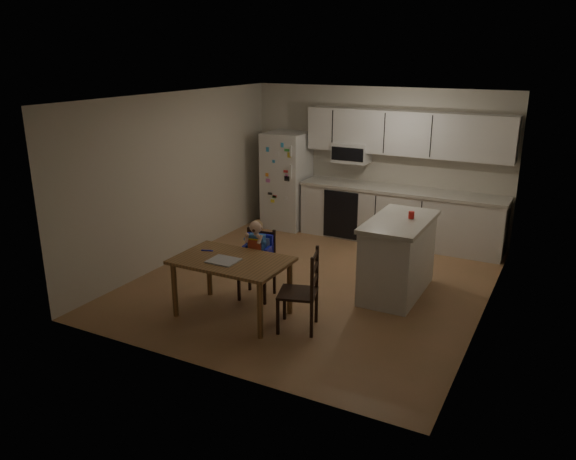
{
  "coord_description": "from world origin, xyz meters",
  "views": [
    {
      "loc": [
        3.03,
        -6.51,
        3.05
      ],
      "look_at": [
        0.0,
        -0.75,
        0.97
      ],
      "focal_mm": 35.0,
      "sensor_mm": 36.0,
      "label": 1
    }
  ],
  "objects_px": {
    "kitchen_island": "(398,256)",
    "dining_table": "(232,267)",
    "refrigerator": "(287,180)",
    "chair_booster": "(258,251)",
    "chair_side": "(306,286)",
    "red_cup": "(411,215)"
  },
  "relations": [
    {
      "from": "chair_side",
      "to": "kitchen_island",
      "type": "bearing_deg",
      "value": 140.7
    },
    {
      "from": "red_cup",
      "to": "refrigerator",
      "type": "bearing_deg",
      "value": 146.36
    },
    {
      "from": "refrigerator",
      "to": "dining_table",
      "type": "bearing_deg",
      "value": -72.33
    },
    {
      "from": "kitchen_island",
      "to": "chair_booster",
      "type": "height_order",
      "value": "chair_booster"
    },
    {
      "from": "red_cup",
      "to": "dining_table",
      "type": "distance_m",
      "value": 2.39
    },
    {
      "from": "refrigerator",
      "to": "chair_booster",
      "type": "height_order",
      "value": "refrigerator"
    },
    {
      "from": "kitchen_island",
      "to": "chair_booster",
      "type": "distance_m",
      "value": 1.82
    },
    {
      "from": "refrigerator",
      "to": "red_cup",
      "type": "bearing_deg",
      "value": -33.64
    },
    {
      "from": "chair_booster",
      "to": "red_cup",
      "type": "bearing_deg",
      "value": 23.4
    },
    {
      "from": "kitchen_island",
      "to": "chair_side",
      "type": "bearing_deg",
      "value": -112.62
    },
    {
      "from": "dining_table",
      "to": "chair_booster",
      "type": "bearing_deg",
      "value": 90.6
    },
    {
      "from": "kitchen_island",
      "to": "chair_side",
      "type": "relative_size",
      "value": 1.44
    },
    {
      "from": "dining_table",
      "to": "chair_side",
      "type": "height_order",
      "value": "chair_side"
    },
    {
      "from": "kitchen_island",
      "to": "dining_table",
      "type": "distance_m",
      "value": 2.19
    },
    {
      "from": "refrigerator",
      "to": "kitchen_island",
      "type": "xyz_separation_m",
      "value": [
        2.67,
        -1.96,
        -0.34
      ]
    },
    {
      "from": "refrigerator",
      "to": "chair_side",
      "type": "bearing_deg",
      "value": -59.03
    },
    {
      "from": "refrigerator",
      "to": "chair_side",
      "type": "distance_m",
      "value": 4.01
    },
    {
      "from": "chair_booster",
      "to": "refrigerator",
      "type": "bearing_deg",
      "value": 102.42
    },
    {
      "from": "dining_table",
      "to": "chair_booster",
      "type": "height_order",
      "value": "chair_booster"
    },
    {
      "from": "dining_table",
      "to": "refrigerator",
      "type": "bearing_deg",
      "value": 107.67
    },
    {
      "from": "refrigerator",
      "to": "kitchen_island",
      "type": "height_order",
      "value": "refrigerator"
    },
    {
      "from": "red_cup",
      "to": "chair_booster",
      "type": "distance_m",
      "value": 2.01
    }
  ]
}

